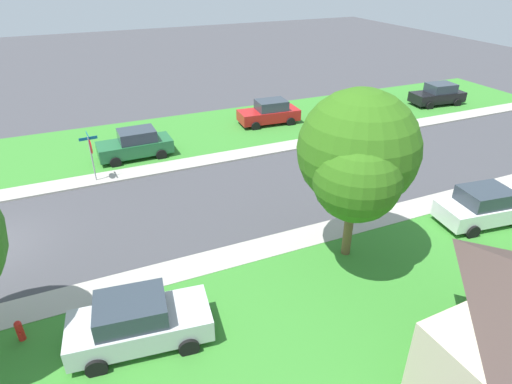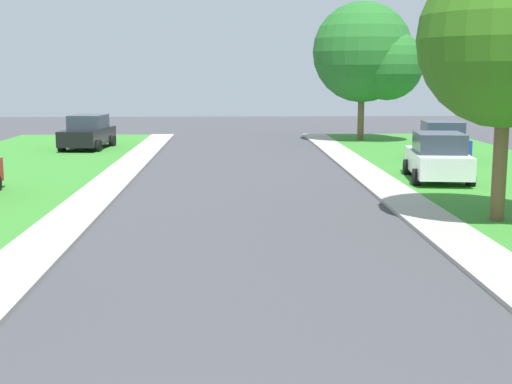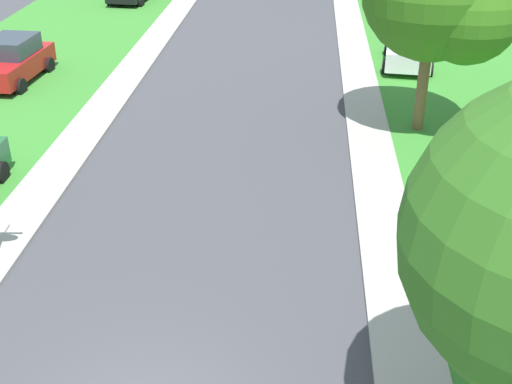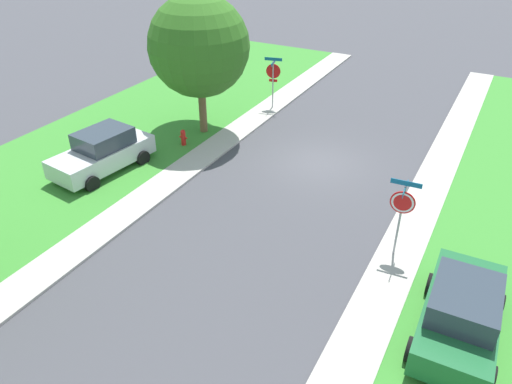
# 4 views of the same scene
# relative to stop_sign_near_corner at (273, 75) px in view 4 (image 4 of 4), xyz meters

# --- Properties ---
(ground_plane) EXTENTS (120.00, 120.00, 0.00)m
(ground_plane) POSITION_rel_stop_sign_near_corner_xyz_m (-4.55, 4.62, -1.88)
(ground_plane) COLOR #424247
(sidewalk_east) EXTENTS (1.40, 56.00, 0.10)m
(sidewalk_east) POSITION_rel_stop_sign_near_corner_xyz_m (0.15, 16.62, -1.83)
(sidewalk_east) COLOR #ADA89E
(sidewalk_east) RESTS_ON ground
(stop_sign_near_corner) EXTENTS (0.90, 0.90, 2.77)m
(stop_sign_near_corner) POSITION_rel_stop_sign_near_corner_xyz_m (0.00, 0.00, 0.00)
(stop_sign_near_corner) COLOR #9E9EA3
(stop_sign_near_corner) RESTS_ON ground
(stop_sign_far_corner) EXTENTS (0.92, 0.92, 2.77)m
(stop_sign_far_corner) POSITION_rel_stop_sign_near_corner_xyz_m (-9.07, 9.37, 0.01)
(stop_sign_far_corner) COLOR #9E9EA3
(stop_sign_far_corner) RESTS_ON ground
(car_silver_far_down_street) EXTENTS (2.44, 4.49, 1.76)m
(car_silver_far_down_street) POSITION_rel_stop_sign_near_corner_xyz_m (3.07, 9.50, -1.00)
(car_silver_far_down_street) COLOR silver
(car_silver_far_down_street) RESTS_ON ground
(car_green_behind_trees) EXTENTS (2.11, 4.34, 1.76)m
(car_green_behind_trees) POSITION_rel_stop_sign_near_corner_xyz_m (-11.39, 11.93, -1.00)
(car_green_behind_trees) COLOR #1E6033
(car_green_behind_trees) RESTS_ON ground
(tree_sidewalk_near) EXTENTS (4.89, 4.54, 6.45)m
(tree_sidewalk_near) POSITION_rel_stop_sign_near_corner_xyz_m (1.81, 4.17, 2.15)
(tree_sidewalk_near) COLOR brown
(tree_sidewalk_near) RESTS_ON ground
(fire_hydrant) EXTENTS (0.38, 0.22, 0.83)m
(fire_hydrant) POSITION_rel_stop_sign_near_corner_xyz_m (1.52, 6.06, -1.44)
(fire_hydrant) COLOR red
(fire_hydrant) RESTS_ON ground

